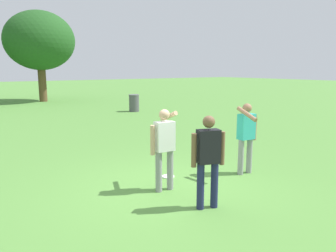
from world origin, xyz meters
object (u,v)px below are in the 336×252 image
at_px(person_thrower, 164,144).
at_px(person_bystander, 208,156).
at_px(trash_can_beside_table, 134,103).
at_px(tree_far_right, 40,41).
at_px(person_catcher, 246,133).
at_px(frisbee, 168,176).

height_order(person_thrower, person_bystander, same).
height_order(trash_can_beside_table, tree_far_right, tree_far_right).
xyz_separation_m(person_catcher, tree_far_right, (0.55, 19.95, 3.36)).
bearing_deg(person_thrower, person_bystander, -83.10).
relative_size(person_catcher, trash_can_beside_table, 1.71).
bearing_deg(tree_far_right, person_catcher, -91.58).
height_order(person_catcher, person_bystander, same).
bearing_deg(frisbee, person_bystander, -102.40).
distance_m(person_thrower, person_bystander, 1.15).
bearing_deg(tree_far_right, trash_can_beside_table, -72.71).
relative_size(frisbee, trash_can_beside_table, 0.29).
bearing_deg(trash_can_beside_table, frisbee, -115.21).
xyz_separation_m(frisbee, trash_can_beside_table, (4.88, 10.37, 0.47)).
distance_m(person_bystander, frisbee, 2.01).
xyz_separation_m(person_thrower, person_catcher, (2.13, -0.21, 0.00)).
xyz_separation_m(person_bystander, tree_far_right, (2.54, 20.87, 3.38)).
height_order(person_catcher, trash_can_beside_table, person_catcher).
height_order(frisbee, trash_can_beside_table, trash_can_beside_table).
height_order(person_bystander, frisbee, person_bystander).
xyz_separation_m(frisbee, tree_far_right, (2.16, 19.13, 4.31)).
relative_size(person_thrower, person_bystander, 1.00).
xyz_separation_m(person_catcher, frisbee, (-1.61, 0.82, -0.95)).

